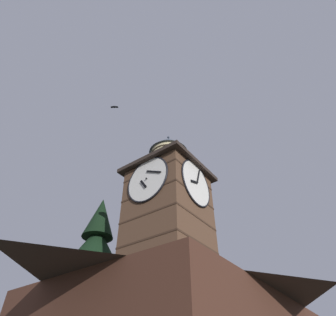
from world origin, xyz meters
TOP-DOWN VIEW (x-y plane):
  - clock_tower at (1.89, -2.53)m, footprint 4.55×4.55m
  - pine_tree_behind at (1.96, -8.41)m, footprint 6.89×6.89m
  - flying_bird_high at (4.74, -5.41)m, footprint 0.44×0.53m
  - flying_bird_low at (-3.44, -5.54)m, footprint 0.68×0.64m

SIDE VIEW (x-z plane):
  - pine_tree_behind at x=1.96m, z-range -0.79..12.17m
  - clock_tower at x=1.89m, z-range 6.28..15.23m
  - flying_bird_high at x=4.74m, z-range 18.42..18.54m
  - flying_bird_low at x=-3.44m, z-range 19.62..19.78m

